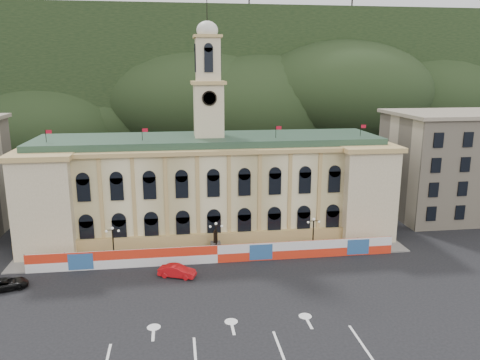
{
  "coord_description": "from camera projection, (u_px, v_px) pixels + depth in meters",
  "views": [
    {
      "loc": [
        -5.18,
        -44.46,
        25.79
      ],
      "look_at": [
        3.51,
        18.0,
        10.82
      ],
      "focal_mm": 35.0,
      "sensor_mm": 36.0,
      "label": 1
    }
  ],
  "objects": [
    {
      "name": "ground",
      "position": [
        231.0,
        319.0,
        49.49
      ],
      "size": [
        260.0,
        260.0,
        0.0
      ],
      "primitive_type": "plane",
      "color": "black",
      "rests_on": "ground"
    },
    {
      "name": "lane_markings",
      "position": [
        237.0,
        346.0,
        44.67
      ],
      "size": [
        26.0,
        10.0,
        0.02
      ],
      "primitive_type": null,
      "color": "white",
      "rests_on": "ground"
    },
    {
      "name": "hill_ridge",
      "position": [
        189.0,
        88.0,
        162.56
      ],
      "size": [
        230.0,
        80.0,
        64.0
      ],
      "color": "black",
      "rests_on": "ground"
    },
    {
      "name": "city_hall",
      "position": [
        210.0,
        185.0,
        74.31
      ],
      "size": [
        56.2,
        17.6,
        37.1
      ],
      "color": "beige",
      "rests_on": "ground"
    },
    {
      "name": "side_building_right",
      "position": [
        450.0,
        164.0,
        82.91
      ],
      "size": [
        21.0,
        17.0,
        18.6
      ],
      "color": "#BAAA90",
      "rests_on": "ground"
    },
    {
      "name": "hoarding_fence",
      "position": [
        218.0,
        254.0,
        63.73
      ],
      "size": [
        50.0,
        0.44,
        2.5
      ],
      "color": "red",
      "rests_on": "ground"
    },
    {
      "name": "pavement",
      "position": [
        216.0,
        254.0,
        66.58
      ],
      "size": [
        56.0,
        5.5,
        0.16
      ],
      "primitive_type": "cube",
      "color": "slate",
      "rests_on": "ground"
    },
    {
      "name": "statue",
      "position": [
        216.0,
        246.0,
        66.57
      ],
      "size": [
        1.4,
        1.4,
        3.72
      ],
      "color": "#595651",
      "rests_on": "ground"
    },
    {
      "name": "lamp_left",
      "position": [
        113.0,
        241.0,
        63.29
      ],
      "size": [
        1.96,
        0.44,
        5.15
      ],
      "color": "black",
      "rests_on": "ground"
    },
    {
      "name": "lamp_center",
      "position": [
        216.0,
        236.0,
        65.17
      ],
      "size": [
        1.96,
        0.44,
        5.15
      ],
      "color": "black",
      "rests_on": "ground"
    },
    {
      "name": "lamp_right",
      "position": [
        313.0,
        232.0,
        67.04
      ],
      "size": [
        1.96,
        0.44,
        5.15
      ],
      "color": "black",
      "rests_on": "ground"
    },
    {
      "name": "red_sedan",
      "position": [
        177.0,
        271.0,
        59.39
      ],
      "size": [
        4.77,
        5.84,
        1.57
      ],
      "primitive_type": "imported",
      "rotation": [
        0.0,
        0.0,
        1.21
      ],
      "color": "red",
      "rests_on": "ground"
    },
    {
      "name": "black_suv",
      "position": [
        6.0,
        284.0,
        56.01
      ],
      "size": [
        5.34,
        6.44,
        1.4
      ],
      "primitive_type": "imported",
      "rotation": [
        0.0,
        0.0,
        1.89
      ],
      "color": "black",
      "rests_on": "ground"
    }
  ]
}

